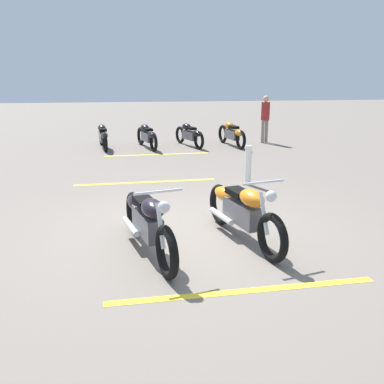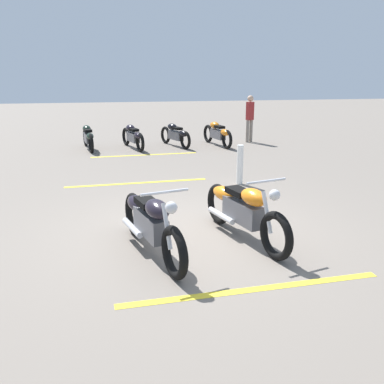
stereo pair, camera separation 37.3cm
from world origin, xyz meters
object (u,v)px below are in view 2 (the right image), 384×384
object	(u,v)px
motorcycle_row_left	(176,134)
bystander_near_row	(250,116)
bollard_post	(240,165)
motorcycle_row_far_left	(218,133)
motorcycle_dark_foreground	(150,221)
motorcycle_bright_foreground	(242,209)
motorcycle_row_center	(133,136)
motorcycle_row_right	(88,137)

from	to	relation	value
motorcycle_row_left	bystander_near_row	distance (m)	2.80
bollard_post	motorcycle_row_far_left	bearing A→B (deg)	-9.02
motorcycle_row_far_left	bollard_post	bearing A→B (deg)	159.20
motorcycle_dark_foreground	bystander_near_row	xyz separation A→B (m)	(8.99, -4.44, 0.45)
motorcycle_row_far_left	motorcycle_row_left	world-z (taller)	motorcycle_row_far_left
motorcycle_dark_foreground	motorcycle_row_left	xyz separation A→B (m)	(8.54, -1.72, -0.06)
motorcycle_bright_foreground	motorcycle_row_center	distance (m)	8.17
motorcycle_row_far_left	bollard_post	xyz separation A→B (m)	(-5.01, 0.80, 0.01)
motorcycle_dark_foreground	bollard_post	distance (m)	4.12
motorcycle_bright_foreground	motorcycle_row_left	distance (m)	8.28
motorcycle_bright_foreground	bollard_post	size ratio (longest dim) A/B	2.48
bollard_post	motorcycle_bright_foreground	bearing A→B (deg)	163.30
bystander_near_row	motorcycle_row_far_left	bearing A→B (deg)	-87.06
motorcycle_dark_foreground	motorcycle_row_center	bearing A→B (deg)	163.77
motorcycle_row_center	motorcycle_bright_foreground	bearing A→B (deg)	172.46
motorcycle_dark_foreground	motorcycle_row_center	size ratio (longest dim) A/B	1.11
motorcycle_row_far_left	bystander_near_row	bearing A→B (deg)	-77.42
motorcycle_row_left	motorcycle_row_right	xyz separation A→B (m)	(-0.04, 2.86, 0.01)
motorcycle_dark_foreground	bollard_post	size ratio (longest dim) A/B	2.48
motorcycle_dark_foreground	bystander_near_row	world-z (taller)	bystander_near_row
motorcycle_dark_foreground	motorcycle_row_left	world-z (taller)	motorcycle_dark_foreground
motorcycle_bright_foreground	bystander_near_row	world-z (taller)	bystander_near_row
motorcycle_row_far_left	bystander_near_row	xyz separation A→B (m)	(0.59, -1.30, 0.49)
motorcycle_bright_foreground	bollard_post	xyz separation A→B (m)	(3.11, -0.93, -0.02)
motorcycle_row_left	bystander_near_row	size ratio (longest dim) A/B	1.16
motorcycle_row_left	motorcycle_row_center	size ratio (longest dim) A/B	0.96
motorcycle_row_far_left	motorcycle_row_left	xyz separation A→B (m)	(0.15, 1.42, -0.02)
motorcycle_row_left	bollard_post	world-z (taller)	bollard_post
motorcycle_row_far_left	motorcycle_row_left	size ratio (longest dim) A/B	1.09
motorcycle_row_right	bollard_post	size ratio (longest dim) A/B	2.27
motorcycle_row_center	bystander_near_row	world-z (taller)	bystander_near_row
motorcycle_row_left	motorcycle_row_center	world-z (taller)	motorcycle_row_center
motorcycle_dark_foreground	motorcycle_row_right	distance (m)	8.58
motorcycle_bright_foreground	bollard_post	distance (m)	3.25
motorcycle_bright_foreground	motorcycle_row_right	size ratio (longest dim) A/B	1.09
motorcycle_row_far_left	bollard_post	distance (m)	5.07
motorcycle_row_left	motorcycle_row_center	xyz separation A→B (m)	(-0.18, 1.43, 0.01)
motorcycle_row_right	motorcycle_dark_foreground	bearing A→B (deg)	178.38
motorcycle_bright_foreground	motorcycle_row_far_left	size ratio (longest dim) A/B	1.06
bollard_post	bystander_near_row	bearing A→B (deg)	-20.55
motorcycle_dark_foreground	motorcycle_row_far_left	bearing A→B (deg)	145.27
motorcycle_dark_foreground	motorcycle_row_center	distance (m)	8.37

